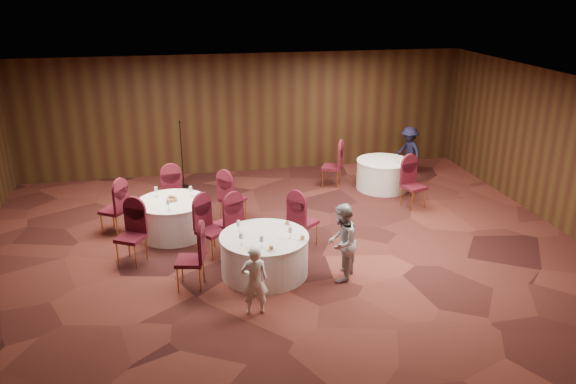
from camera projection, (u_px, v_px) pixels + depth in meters
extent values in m
plane|color=black|center=(280.00, 248.00, 11.10)|extent=(12.00, 12.00, 0.00)
plane|color=silver|center=(279.00, 86.00, 9.97)|extent=(12.00, 12.00, 0.00)
plane|color=black|center=(246.00, 114.00, 15.12)|extent=(12.00, 0.00, 12.00)
plane|color=black|center=(366.00, 318.00, 5.95)|extent=(12.00, 0.00, 12.00)
plane|color=black|center=(563.00, 153.00, 11.65)|extent=(0.00, 10.00, 10.00)
cylinder|color=white|center=(264.00, 255.00, 10.02)|extent=(1.55, 1.55, 0.72)
cylinder|color=white|center=(264.00, 237.00, 9.90)|extent=(1.58, 1.58, 0.03)
cylinder|color=white|center=(173.00, 218.00, 11.60)|extent=(1.43, 1.43, 0.72)
cylinder|color=white|center=(172.00, 202.00, 11.48)|extent=(1.46, 1.46, 0.03)
cylinder|color=white|center=(383.00, 175.00, 14.19)|extent=(1.32, 1.32, 0.72)
cylinder|color=white|center=(384.00, 161.00, 14.06)|extent=(1.35, 1.35, 0.03)
cylinder|color=silver|center=(239.00, 232.00, 10.06)|extent=(0.06, 0.06, 0.01)
cylinder|color=silver|center=(239.00, 229.00, 10.04)|extent=(0.01, 0.01, 0.11)
cone|color=silver|center=(239.00, 223.00, 10.00)|extent=(0.08, 0.08, 0.10)
cylinder|color=silver|center=(262.00, 247.00, 9.46)|extent=(0.06, 0.06, 0.01)
cylinder|color=silver|center=(262.00, 244.00, 9.44)|extent=(0.01, 0.01, 0.11)
cone|color=silver|center=(262.00, 239.00, 9.40)|extent=(0.08, 0.08, 0.10)
cylinder|color=silver|center=(241.00, 244.00, 9.57)|extent=(0.06, 0.06, 0.01)
cylinder|color=silver|center=(241.00, 241.00, 9.55)|extent=(0.01, 0.01, 0.11)
cone|color=silver|center=(241.00, 236.00, 9.51)|extent=(0.08, 0.08, 0.10)
cylinder|color=silver|center=(290.00, 238.00, 9.80)|extent=(0.06, 0.06, 0.01)
cylinder|color=silver|center=(290.00, 235.00, 9.77)|extent=(0.01, 0.01, 0.11)
cone|color=silver|center=(290.00, 230.00, 9.74)|extent=(0.08, 0.08, 0.10)
cylinder|color=white|center=(271.00, 250.00, 9.37)|extent=(0.15, 0.15, 0.01)
sphere|color=#9E6B33|center=(271.00, 248.00, 9.35)|extent=(0.08, 0.08, 0.08)
cylinder|color=white|center=(303.00, 240.00, 9.74)|extent=(0.15, 0.15, 0.01)
sphere|color=#9E6B33|center=(303.00, 237.00, 9.73)|extent=(0.08, 0.08, 0.08)
cylinder|color=white|center=(287.00, 225.00, 10.34)|extent=(0.15, 0.15, 0.01)
sphere|color=#9E6B33|center=(287.00, 223.00, 10.32)|extent=(0.08, 0.08, 0.08)
cylinder|color=silver|center=(191.00, 196.00, 11.72)|extent=(0.06, 0.06, 0.01)
cylinder|color=silver|center=(191.00, 194.00, 11.70)|extent=(0.01, 0.01, 0.11)
cone|color=silver|center=(191.00, 189.00, 11.66)|extent=(0.08, 0.08, 0.10)
cylinder|color=silver|center=(157.00, 196.00, 11.70)|extent=(0.06, 0.06, 0.01)
cylinder|color=silver|center=(156.00, 194.00, 11.68)|extent=(0.01, 0.01, 0.11)
cone|color=silver|center=(156.00, 189.00, 11.64)|extent=(0.08, 0.08, 0.10)
cylinder|color=silver|center=(169.00, 209.00, 11.03)|extent=(0.06, 0.06, 0.01)
cylinder|color=silver|center=(168.00, 207.00, 11.01)|extent=(0.01, 0.01, 0.11)
cone|color=silver|center=(168.00, 202.00, 10.97)|extent=(0.08, 0.08, 0.10)
cylinder|color=brown|center=(172.00, 200.00, 11.46)|extent=(0.22, 0.22, 0.06)
sphere|color=#9E6B33|center=(170.00, 197.00, 11.45)|extent=(0.07, 0.07, 0.07)
sphere|color=#9E6B33|center=(174.00, 197.00, 11.43)|extent=(0.07, 0.07, 0.07)
cylinder|color=silver|center=(396.00, 163.00, 13.87)|extent=(0.06, 0.06, 0.01)
cylinder|color=silver|center=(396.00, 161.00, 13.85)|extent=(0.01, 0.01, 0.11)
cone|color=silver|center=(397.00, 156.00, 13.81)|extent=(0.08, 0.08, 0.10)
cylinder|color=black|center=(184.00, 186.00, 14.43)|extent=(0.24, 0.24, 0.02)
cylinder|color=black|center=(182.00, 154.00, 14.13)|extent=(0.02, 0.02, 1.70)
cylinder|color=black|center=(179.00, 122.00, 13.89)|extent=(0.04, 0.12, 0.04)
imported|color=white|center=(254.00, 280.00, 8.73)|extent=(0.43, 0.28, 1.16)
imported|color=#A6A6AB|center=(342.00, 243.00, 9.72)|extent=(0.81, 0.86, 1.41)
imported|color=black|center=(409.00, 151.00, 15.09)|extent=(0.71, 0.96, 1.34)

